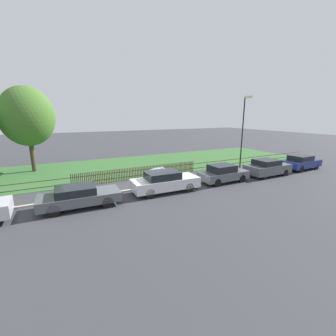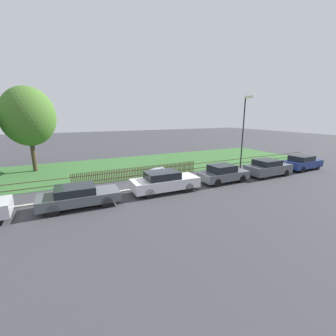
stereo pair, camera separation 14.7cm
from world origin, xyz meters
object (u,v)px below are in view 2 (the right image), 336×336
object	(u,v)px
parked_car_red_compact	(223,173)
parked_car_black_saloon	(79,196)
street_lamp	(244,127)
parked_car_grey_coupe	(302,162)
tree_behind_motorcycle	(28,117)
parked_car_navy_estate	(164,181)
covered_motorcycle	(157,172)
parked_car_white_van	(268,168)

from	to	relation	value
parked_car_red_compact	parked_car_black_saloon	bearing A→B (deg)	-179.59
street_lamp	parked_car_grey_coupe	bearing A→B (deg)	-16.03
parked_car_black_saloon	street_lamp	world-z (taller)	street_lamp
tree_behind_motorcycle	parked_car_red_compact	bearing A→B (deg)	-38.55
parked_car_navy_estate	parked_car_grey_coupe	bearing A→B (deg)	1.50
parked_car_black_saloon	tree_behind_motorcycle	distance (m)	11.99
covered_motorcycle	parked_car_grey_coupe	bearing A→B (deg)	-16.69
parked_car_red_compact	covered_motorcycle	distance (m)	5.16
parked_car_black_saloon	parked_car_navy_estate	distance (m)	5.47
parked_car_black_saloon	parked_car_white_van	size ratio (longest dim) A/B	1.12
parked_car_grey_coupe	covered_motorcycle	world-z (taller)	parked_car_grey_coupe
tree_behind_motorcycle	parked_car_black_saloon	bearing A→B (deg)	-75.15
parked_car_black_saloon	parked_car_red_compact	xyz separation A→B (m)	(10.51, 0.15, 0.05)
parked_car_white_van	parked_car_grey_coupe	size ratio (longest dim) A/B	0.99
parked_car_black_saloon	parked_car_white_van	bearing A→B (deg)	1.53
parked_car_navy_estate	parked_car_red_compact	world-z (taller)	parked_car_navy_estate
covered_motorcycle	parked_car_red_compact	bearing A→B (deg)	-38.02
parked_car_red_compact	street_lamp	distance (m)	5.14
covered_motorcycle	parked_car_white_van	bearing A→B (deg)	-23.29
covered_motorcycle	tree_behind_motorcycle	size ratio (longest dim) A/B	0.28
parked_car_red_compact	covered_motorcycle	size ratio (longest dim) A/B	1.86
parked_car_grey_coupe	street_lamp	world-z (taller)	street_lamp
parked_car_black_saloon	parked_car_navy_estate	bearing A→B (deg)	3.02
parked_car_black_saloon	parked_car_red_compact	bearing A→B (deg)	2.43
parked_car_black_saloon	covered_motorcycle	world-z (taller)	parked_car_black_saloon
parked_car_navy_estate	parked_car_black_saloon	bearing A→B (deg)	-176.97
tree_behind_motorcycle	parked_car_navy_estate	bearing A→B (deg)	-52.04
parked_car_black_saloon	parked_car_grey_coupe	world-z (taller)	parked_car_grey_coupe
parked_car_grey_coupe	street_lamp	xyz separation A→B (m)	(-6.03, 1.73, 3.40)
parked_car_navy_estate	parked_car_red_compact	distance (m)	5.05
parked_car_black_saloon	parked_car_white_van	world-z (taller)	parked_car_white_van
parked_car_grey_coupe	covered_motorcycle	bearing A→B (deg)	166.42
parked_car_grey_coupe	parked_car_black_saloon	bearing A→B (deg)	178.40
covered_motorcycle	parked_car_black_saloon	bearing A→B (deg)	-159.40
parked_car_black_saloon	parked_car_grey_coupe	distance (m)	20.00
parked_car_black_saloon	parked_car_red_compact	distance (m)	10.52
parked_car_navy_estate	tree_behind_motorcycle	world-z (taller)	tree_behind_motorcycle
parked_car_white_van	tree_behind_motorcycle	distance (m)	21.51
parked_car_black_saloon	parked_car_grey_coupe	size ratio (longest dim) A/B	1.10
parked_car_navy_estate	tree_behind_motorcycle	bearing A→B (deg)	129.57
covered_motorcycle	tree_behind_motorcycle	bearing A→B (deg)	134.05
parked_car_navy_estate	covered_motorcycle	size ratio (longest dim) A/B	2.20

